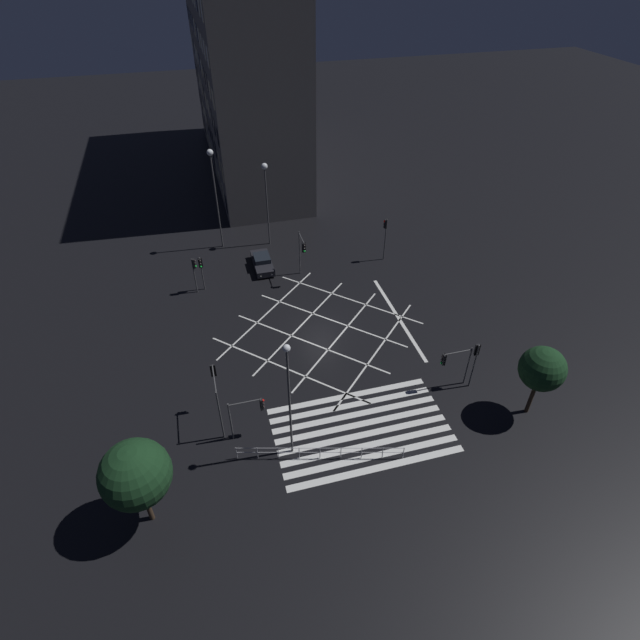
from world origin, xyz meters
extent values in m
plane|color=black|center=(0.00, 0.00, 0.00)|extent=(200.00, 200.00, 0.00)
cube|color=silver|center=(0.00, -7.64, 0.00)|extent=(11.75, 0.50, 0.01)
cube|color=silver|center=(0.00, -8.54, 0.00)|extent=(11.75, 0.50, 0.01)
cube|color=silver|center=(0.00, -9.44, 0.00)|extent=(11.75, 0.50, 0.01)
cube|color=silver|center=(0.00, -10.34, 0.00)|extent=(11.75, 0.50, 0.01)
cube|color=silver|center=(0.00, -11.24, 0.00)|extent=(11.75, 0.50, 0.01)
cube|color=silver|center=(0.00, -12.14, 0.00)|extent=(11.75, 0.50, 0.01)
cube|color=silver|center=(0.00, -13.04, 0.00)|extent=(11.75, 0.50, 0.01)
cube|color=silver|center=(0.00, -13.94, 0.00)|extent=(11.75, 0.50, 0.01)
cube|color=silver|center=(3.69, -3.69, 0.00)|extent=(10.25, 10.25, 0.01)
cube|color=silver|center=(-3.69, -3.69, 0.00)|extent=(10.25, 10.25, 0.01)
cube|color=silver|center=(1.23, -1.23, 0.00)|extent=(10.25, 10.25, 0.01)
cube|color=silver|center=(-1.23, -1.23, 0.00)|extent=(10.25, 10.25, 0.01)
cube|color=silver|center=(-1.23, 1.23, 0.00)|extent=(10.25, 10.25, 0.01)
cube|color=silver|center=(1.23, 1.23, 0.00)|extent=(10.25, 10.25, 0.01)
cube|color=silver|center=(-3.69, 3.69, 0.00)|extent=(10.25, 10.25, 0.01)
cube|color=silver|center=(3.69, 3.69, 0.00)|extent=(10.25, 10.25, 0.01)
cube|color=silver|center=(7.03, 0.00, 0.00)|extent=(0.30, 11.75, 0.01)
cube|color=slate|center=(0.00, 37.65, 12.71)|extent=(10.00, 35.15, 25.42)
cube|color=black|center=(-5.03, 53.46, 2.00)|extent=(0.06, 1.40, 1.80)
cube|color=black|center=(-5.03, 49.95, 2.00)|extent=(0.06, 1.40, 1.80)
cube|color=beige|center=(-5.03, 46.44, 2.00)|extent=(0.06, 1.40, 1.80)
cube|color=beige|center=(-5.03, 42.92, 2.00)|extent=(0.06, 1.40, 1.80)
cube|color=beige|center=(-5.03, 39.41, 2.00)|extent=(0.06, 1.40, 1.80)
cube|color=black|center=(-5.03, 35.89, 2.00)|extent=(0.06, 1.40, 1.80)
cube|color=beige|center=(-5.03, 32.38, 2.00)|extent=(0.06, 1.40, 1.80)
cube|color=beige|center=(-5.03, 28.86, 2.00)|extent=(0.06, 1.40, 1.80)
cube|color=beige|center=(-5.03, 25.35, 2.00)|extent=(0.06, 1.40, 1.80)
cube|color=black|center=(-5.03, 21.83, 2.00)|extent=(0.06, 1.40, 1.80)
cube|color=black|center=(-5.03, 53.46, 5.74)|extent=(0.06, 1.40, 1.80)
cube|color=black|center=(-5.03, 49.95, 5.74)|extent=(0.06, 1.40, 1.80)
cube|color=beige|center=(-5.03, 46.44, 5.74)|extent=(0.06, 1.40, 1.80)
cube|color=beige|center=(-5.03, 42.92, 5.74)|extent=(0.06, 1.40, 1.80)
cube|color=black|center=(-5.03, 39.41, 5.74)|extent=(0.06, 1.40, 1.80)
cube|color=black|center=(-5.03, 35.89, 5.74)|extent=(0.06, 1.40, 1.80)
cube|color=black|center=(-5.03, 32.38, 5.74)|extent=(0.06, 1.40, 1.80)
cube|color=black|center=(-5.03, 28.86, 5.74)|extent=(0.06, 1.40, 1.80)
cube|color=beige|center=(-5.03, 25.35, 5.74)|extent=(0.06, 1.40, 1.80)
cube|color=beige|center=(-5.03, 21.83, 5.74)|extent=(0.06, 1.40, 1.80)
cube|color=black|center=(-5.03, 53.46, 9.47)|extent=(0.06, 1.40, 1.80)
cube|color=black|center=(-5.03, 49.95, 9.47)|extent=(0.06, 1.40, 1.80)
cube|color=beige|center=(-5.03, 46.44, 9.47)|extent=(0.06, 1.40, 1.80)
cube|color=beige|center=(-5.03, 42.92, 9.47)|extent=(0.06, 1.40, 1.80)
cube|color=black|center=(-5.03, 39.41, 9.47)|extent=(0.06, 1.40, 1.80)
cube|color=beige|center=(-5.03, 35.89, 9.47)|extent=(0.06, 1.40, 1.80)
cube|color=beige|center=(-5.03, 32.38, 9.47)|extent=(0.06, 1.40, 1.80)
cube|color=black|center=(-5.03, 28.86, 9.47)|extent=(0.06, 1.40, 1.80)
cube|color=black|center=(-5.03, 25.35, 9.47)|extent=(0.06, 1.40, 1.80)
cube|color=black|center=(-5.03, 21.83, 9.47)|extent=(0.06, 1.40, 1.80)
cube|color=beige|center=(-5.03, 53.46, 13.21)|extent=(0.06, 1.40, 1.80)
cube|color=black|center=(-5.03, 49.95, 13.21)|extent=(0.06, 1.40, 1.80)
cube|color=beige|center=(-5.03, 46.44, 13.21)|extent=(0.06, 1.40, 1.80)
cube|color=beige|center=(-5.03, 42.92, 13.21)|extent=(0.06, 1.40, 1.80)
cube|color=black|center=(-5.03, 39.41, 13.21)|extent=(0.06, 1.40, 1.80)
cube|color=beige|center=(-5.03, 35.89, 13.21)|extent=(0.06, 1.40, 1.80)
cube|color=black|center=(-5.03, 32.38, 13.21)|extent=(0.06, 1.40, 1.80)
cube|color=black|center=(-5.03, 28.86, 13.21)|extent=(0.06, 1.40, 1.80)
cube|color=beige|center=(-5.03, 25.35, 13.21)|extent=(0.06, 1.40, 1.80)
cube|color=beige|center=(-5.03, 21.83, 13.21)|extent=(0.06, 1.40, 1.80)
cube|color=black|center=(-5.03, 53.46, 16.94)|extent=(0.06, 1.40, 1.80)
cube|color=black|center=(-5.03, 49.95, 16.94)|extent=(0.06, 1.40, 1.80)
cube|color=black|center=(-5.03, 46.44, 16.94)|extent=(0.06, 1.40, 1.80)
cube|color=black|center=(-5.03, 42.92, 16.94)|extent=(0.06, 1.40, 1.80)
cube|color=beige|center=(-5.03, 39.41, 16.94)|extent=(0.06, 1.40, 1.80)
cube|color=black|center=(-5.03, 35.89, 16.94)|extent=(0.06, 1.40, 1.80)
cube|color=beige|center=(-5.03, 32.38, 16.94)|extent=(0.06, 1.40, 1.80)
cube|color=beige|center=(-5.03, 28.86, 16.94)|extent=(0.06, 1.40, 1.80)
cube|color=beige|center=(-5.03, 25.35, 16.94)|extent=(0.06, 1.40, 1.80)
cube|color=beige|center=(-5.03, 21.83, 16.94)|extent=(0.06, 1.40, 1.80)
cube|color=black|center=(-5.03, 28.86, 20.68)|extent=(0.06, 1.40, 1.80)
cube|color=beige|center=(-5.03, 25.35, 20.68)|extent=(0.06, 1.40, 1.80)
cube|color=beige|center=(-5.03, 21.83, 20.68)|extent=(0.06, 1.40, 1.80)
cylinder|color=#424244|center=(-8.45, -9.28, 1.69)|extent=(0.11, 0.11, 3.37)
cylinder|color=#424244|center=(-7.40, -9.28, 3.22)|extent=(2.08, 0.09, 0.09)
cube|color=black|center=(-6.36, -9.28, 2.77)|extent=(0.16, 0.28, 0.90)
sphere|color=red|center=(-6.25, -9.28, 3.07)|extent=(0.18, 0.18, 0.18)
sphere|color=black|center=(-6.25, -9.28, 2.77)|extent=(0.18, 0.18, 0.18)
sphere|color=black|center=(-6.25, -9.28, 2.47)|extent=(0.18, 0.18, 0.18)
cube|color=black|center=(-6.45, -9.28, 2.77)|extent=(0.02, 0.36, 0.98)
cylinder|color=#424244|center=(0.43, 9.00, 2.26)|extent=(0.11, 0.11, 4.52)
cylinder|color=#424244|center=(0.43, 8.03, 4.37)|extent=(0.09, 1.93, 0.09)
cube|color=black|center=(0.43, 7.07, 3.92)|extent=(0.28, 0.16, 0.90)
sphere|color=black|center=(0.43, 6.96, 4.22)|extent=(0.18, 0.18, 0.18)
sphere|color=black|center=(0.43, 6.96, 3.92)|extent=(0.18, 0.18, 0.18)
sphere|color=green|center=(0.43, 6.96, 3.62)|extent=(0.18, 0.18, 0.18)
cube|color=black|center=(0.43, 7.16, 3.92)|extent=(0.36, 0.02, 0.98)
cylinder|color=#424244|center=(-9.50, 8.40, 1.78)|extent=(0.11, 0.11, 3.55)
cube|color=black|center=(-9.37, 8.40, 3.05)|extent=(0.16, 0.28, 0.90)
sphere|color=black|center=(-9.25, 8.40, 3.35)|extent=(0.18, 0.18, 0.18)
sphere|color=black|center=(-9.25, 8.40, 3.05)|extent=(0.18, 0.18, 0.18)
sphere|color=green|center=(-9.25, 8.40, 2.75)|extent=(0.18, 0.18, 0.18)
cube|color=black|center=(-9.46, 8.40, 3.05)|extent=(0.02, 0.36, 0.98)
cylinder|color=#424244|center=(9.19, 9.32, 2.25)|extent=(0.11, 0.11, 4.49)
cube|color=black|center=(9.06, 9.32, 3.99)|extent=(0.16, 0.28, 0.90)
sphere|color=red|center=(8.95, 9.32, 4.29)|extent=(0.18, 0.18, 0.18)
sphere|color=black|center=(8.95, 9.32, 3.99)|extent=(0.18, 0.18, 0.18)
sphere|color=black|center=(8.95, 9.32, 3.69)|extent=(0.18, 0.18, 0.18)
cube|color=black|center=(9.15, 9.32, 3.99)|extent=(0.02, 0.36, 0.98)
cylinder|color=#424244|center=(8.96, -8.98, 1.99)|extent=(0.11, 0.11, 3.98)
cube|color=black|center=(8.96, -8.84, 3.48)|extent=(0.28, 0.16, 0.90)
sphere|color=black|center=(8.96, -8.73, 3.78)|extent=(0.18, 0.18, 0.18)
sphere|color=black|center=(8.96, -8.73, 3.48)|extent=(0.18, 0.18, 0.18)
sphere|color=green|center=(8.96, -8.73, 3.18)|extent=(0.18, 0.18, 0.18)
cube|color=black|center=(8.96, -8.93, 3.48)|extent=(0.36, 0.02, 0.98)
cylinder|color=#424244|center=(-9.02, -8.99, 2.15)|extent=(0.11, 0.11, 4.30)
cylinder|color=#424244|center=(-9.02, -7.68, 4.15)|extent=(0.09, 2.62, 0.09)
cube|color=black|center=(-9.02, -6.37, 3.70)|extent=(0.28, 0.16, 0.90)
sphere|color=red|center=(-9.02, -6.26, 4.00)|extent=(0.18, 0.18, 0.18)
sphere|color=black|center=(-9.02, -6.26, 3.70)|extent=(0.18, 0.18, 0.18)
sphere|color=black|center=(-9.02, -6.26, 3.40)|extent=(0.18, 0.18, 0.18)
cube|color=black|center=(-9.02, -6.46, 3.70)|extent=(0.36, 0.02, 0.98)
cylinder|color=#424244|center=(8.73, -8.62, 1.74)|extent=(0.11, 0.11, 3.47)
cylinder|color=#424244|center=(7.68, -8.62, 3.32)|extent=(2.10, 0.09, 0.09)
cube|color=black|center=(6.63, -8.62, 2.87)|extent=(0.16, 0.28, 0.90)
sphere|color=black|center=(6.52, -8.62, 3.17)|extent=(0.18, 0.18, 0.18)
sphere|color=black|center=(6.52, -8.62, 2.87)|extent=(0.18, 0.18, 0.18)
sphere|color=green|center=(6.52, -8.62, 2.57)|extent=(0.18, 0.18, 0.18)
cube|color=black|center=(6.72, -8.62, 2.87)|extent=(0.02, 0.36, 0.98)
cylinder|color=#424244|center=(-8.80, 8.69, 1.70)|extent=(0.11, 0.11, 3.40)
cube|color=black|center=(-8.80, 8.55, 2.90)|extent=(0.28, 0.16, 0.90)
sphere|color=black|center=(-8.80, 8.44, 3.20)|extent=(0.18, 0.18, 0.18)
sphere|color=black|center=(-8.80, 8.44, 2.90)|extent=(0.18, 0.18, 0.18)
sphere|color=green|center=(-8.80, 8.44, 2.60)|extent=(0.18, 0.18, 0.18)
cube|color=black|center=(-8.80, 8.64, 2.90)|extent=(0.36, 0.02, 0.98)
cylinder|color=#424244|center=(-6.29, 16.15, 4.92)|extent=(0.14, 0.14, 9.84)
sphere|color=white|center=(-6.29, 16.15, 10.02)|extent=(0.62, 0.62, 0.62)
cylinder|color=#424244|center=(-4.90, -11.27, 4.39)|extent=(0.14, 0.14, 8.79)
sphere|color=white|center=(-4.90, -11.27, 8.92)|extent=(0.44, 0.44, 0.44)
cylinder|color=#424244|center=(-1.39, 15.44, 4.14)|extent=(0.14, 0.14, 8.27)
sphere|color=white|center=(-1.39, 15.44, 8.46)|extent=(0.63, 0.63, 0.63)
cylinder|color=#38281C|center=(11.67, -12.24, 1.49)|extent=(0.28, 0.28, 2.98)
sphere|color=#143319|center=(11.67, -12.24, 4.12)|extent=(3.02, 3.02, 3.02)
cylinder|color=#38281C|center=(-13.68, -13.73, 1.42)|extent=(0.29, 0.29, 2.84)
sphere|color=#143319|center=(-13.68, -13.73, 4.26)|extent=(3.79, 3.79, 3.79)
cube|color=black|center=(-2.94, 10.98, 0.49)|extent=(1.74, 4.45, 0.61)
cube|color=black|center=(-2.94, 11.10, 1.02)|extent=(1.53, 1.87, 0.45)
sphere|color=white|center=(-2.40, 8.81, 0.44)|extent=(0.16, 0.16, 0.16)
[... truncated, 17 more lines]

